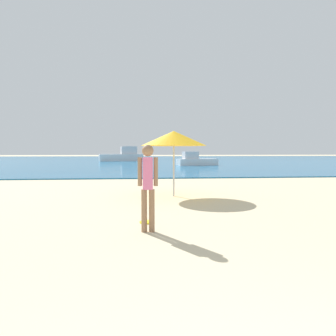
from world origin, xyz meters
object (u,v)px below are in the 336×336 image
object	(u,v)px
frisbee	(147,222)
beach_umbrella	(174,138)
person_standing	(148,183)
boat_near	(196,161)
boat_far	(123,156)

from	to	relation	value
frisbee	beach_umbrella	xyz separation A→B (m)	(0.91, 3.36, 1.80)
beach_umbrella	person_standing	bearing A→B (deg)	-102.67
person_standing	boat_near	bearing A→B (deg)	-99.46
person_standing	beach_umbrella	world-z (taller)	beach_umbrella
person_standing	boat_far	distance (m)	34.80
person_standing	beach_umbrella	distance (m)	4.22
frisbee	beach_umbrella	size ratio (longest dim) A/B	0.14
frisbee	boat_near	world-z (taller)	boat_near
boat_far	beach_umbrella	bearing A→B (deg)	84.60
boat_far	beach_umbrella	distance (m)	30.91
beach_umbrella	boat_near	bearing A→B (deg)	77.23
frisbee	boat_near	distance (m)	22.03
boat_near	beach_umbrella	distance (m)	18.59
frisbee	beach_umbrella	distance (m)	3.92
person_standing	frisbee	world-z (taller)	person_standing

